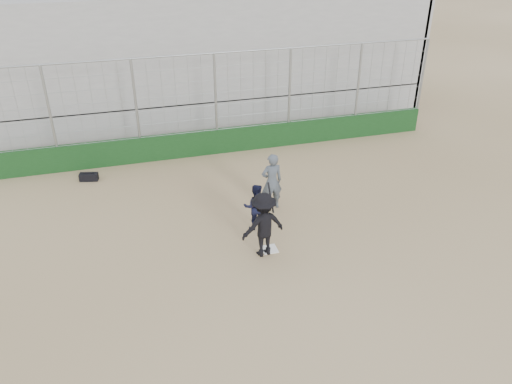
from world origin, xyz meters
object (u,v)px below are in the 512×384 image
object	(u,v)px
equipment_bag	(89,177)
batter_at_plate	(263,225)
umpire	(272,184)
catcher_crouched	(256,214)

from	to	relation	value
equipment_bag	batter_at_plate	bearing A→B (deg)	-51.65
umpire	batter_at_plate	bearing A→B (deg)	63.91
catcher_crouched	umpire	bearing A→B (deg)	51.63
batter_at_plate	catcher_crouched	world-z (taller)	batter_at_plate
batter_at_plate	umpire	distance (m)	2.57
umpire	equipment_bag	xyz separation A→B (m)	(-5.77, 3.67, -0.73)
equipment_bag	catcher_crouched	bearing A→B (deg)	-43.85
umpire	equipment_bag	bearing A→B (deg)	-35.74
catcher_crouched	umpire	size ratio (longest dim) A/B	0.60
catcher_crouched	umpire	distance (m)	1.40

